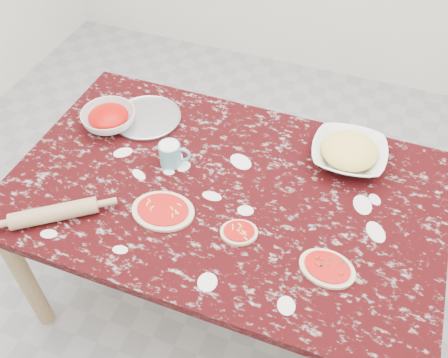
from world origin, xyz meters
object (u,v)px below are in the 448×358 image
at_px(flour_mug, 171,154).
at_px(worktable, 224,203).
at_px(sauce_bowl, 109,119).
at_px(cheese_bowl, 348,154).
at_px(rolling_pin, 54,213).
at_px(pizza_tray, 147,118).

bearing_deg(flour_mug, worktable, -12.23).
bearing_deg(sauce_bowl, worktable, -16.02).
relative_size(cheese_bowl, rolling_pin, 0.96).
bearing_deg(rolling_pin, cheese_bowl, 35.67).
height_order(sauce_bowl, rolling_pin, sauce_bowl).
bearing_deg(pizza_tray, sauce_bowl, -144.98).
xyz_separation_m(worktable, rolling_pin, (-0.50, -0.34, 0.11)).
bearing_deg(flour_mug, pizza_tray, 136.06).
distance_m(worktable, rolling_pin, 0.62).
distance_m(worktable, pizza_tray, 0.52).
bearing_deg(flour_mug, sauce_bowl, 161.42).
relative_size(pizza_tray, sauce_bowl, 1.28).
xyz_separation_m(pizza_tray, rolling_pin, (-0.05, -0.60, 0.02)).
bearing_deg(pizza_tray, rolling_pin, -95.20).
bearing_deg(worktable, rolling_pin, -145.64).
height_order(worktable, pizza_tray, pizza_tray).
distance_m(flour_mug, rolling_pin, 0.48).
height_order(worktable, rolling_pin, rolling_pin).
xyz_separation_m(worktable, pizza_tray, (-0.45, 0.25, 0.09)).
relative_size(worktable, sauce_bowl, 7.16).
bearing_deg(sauce_bowl, pizza_tray, 35.02).
bearing_deg(pizza_tray, cheese_bowl, 3.35).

